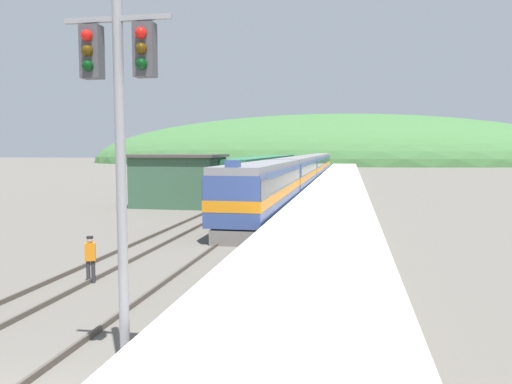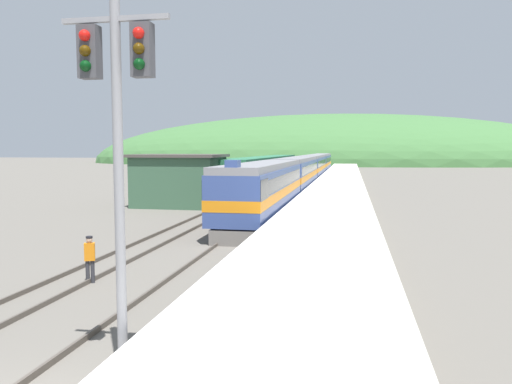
# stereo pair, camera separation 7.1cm
# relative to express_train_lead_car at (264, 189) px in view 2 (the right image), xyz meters

# --- Properties ---
(track_main) EXTENTS (1.52, 180.00, 0.16)m
(track_main) POSITION_rel_express_train_lead_car_xyz_m (0.00, 44.29, -2.04)
(track_main) COLOR #4C443D
(track_main) RESTS_ON ground
(track_siding) EXTENTS (1.52, 180.00, 0.16)m
(track_siding) POSITION_rel_express_train_lead_car_xyz_m (-4.10, 44.29, -2.04)
(track_siding) COLOR #4C443D
(track_siding) RESTS_ON ground
(platform) EXTENTS (5.51, 140.00, 1.14)m
(platform) POSITION_rel_express_train_lead_car_xyz_m (4.37, 24.29, -1.56)
(platform) COLOR #BCB5A5
(platform) RESTS_ON ground
(distant_hills) EXTENTS (172.41, 77.58, 33.15)m
(distant_hills) POSITION_rel_express_train_lead_car_xyz_m (0.00, 139.73, -2.12)
(distant_hills) COLOR #3D6B38
(distant_hills) RESTS_ON ground
(station_shed) EXTENTS (7.32, 5.67, 4.34)m
(station_shed) POSITION_rel_express_train_lead_car_xyz_m (-8.37, 6.88, 0.07)
(station_shed) COLOR #385B42
(station_shed) RESTS_ON ground
(express_train_lead_car) EXTENTS (2.95, 19.14, 4.24)m
(express_train_lead_car) POSITION_rel_express_train_lead_car_xyz_m (0.00, 0.00, 0.00)
(express_train_lead_car) COLOR black
(express_train_lead_car) RESTS_ON ground
(carriage_second) EXTENTS (2.94, 21.10, 3.88)m
(carriage_second) POSITION_rel_express_train_lead_car_xyz_m (0.00, 21.23, -0.01)
(carriage_second) COLOR black
(carriage_second) RESTS_ON ground
(carriage_third) EXTENTS (2.94, 21.10, 3.88)m
(carriage_third) POSITION_rel_express_train_lead_car_xyz_m (0.00, 43.21, -0.01)
(carriage_third) COLOR black
(carriage_third) RESTS_ON ground
(carriage_fourth) EXTENTS (2.94, 21.10, 3.88)m
(carriage_fourth) POSITION_rel_express_train_lead_car_xyz_m (0.00, 65.19, -0.01)
(carriage_fourth) COLOR black
(carriage_fourth) RESTS_ON ground
(siding_train) EXTENTS (2.90, 35.67, 3.91)m
(siding_train) POSITION_rel_express_train_lead_car_xyz_m (-4.10, 24.62, -0.11)
(siding_train) COLOR black
(siding_train) RESTS_ON ground
(signal_mast_main) EXTENTS (2.20, 0.42, 8.16)m
(signal_mast_main) POSITION_rel_express_train_lead_car_xyz_m (1.22, -23.65, 3.24)
(signal_mast_main) COLOR gray
(signal_mast_main) RESTS_ON ground
(track_worker) EXTENTS (0.42, 0.35, 1.69)m
(track_worker) POSITION_rel_express_train_lead_car_xyz_m (-3.37, -16.73, -1.16)
(track_worker) COLOR #2D2D33
(track_worker) RESTS_ON ground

